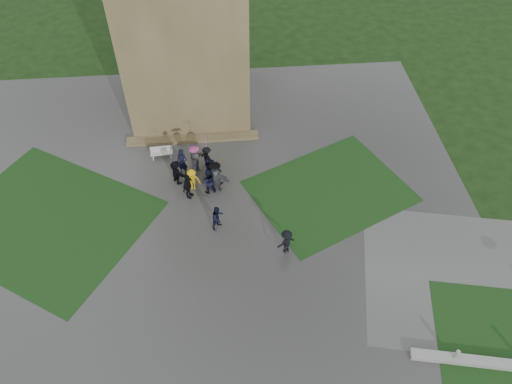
{
  "coord_description": "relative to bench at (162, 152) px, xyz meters",
  "views": [
    {
      "loc": [
        2.12,
        -15.75,
        22.58
      ],
      "look_at": [
        3.82,
        4.2,
        1.2
      ],
      "focal_mm": 35.0,
      "sensor_mm": 36.0,
      "label": 1
    }
  ],
  "objects": [
    {
      "name": "pedestrian_mid",
      "position": [
        3.52,
        -6.26,
        0.39
      ],
      "size": [
        0.89,
        0.88,
        1.64
      ],
      "primitive_type": "imported",
      "rotation": [
        0.0,
        0.0,
        0.76
      ],
      "color": "black",
      "rests_on": "plaza"
    },
    {
      "name": "visitor_cluster",
      "position": [
        2.44,
        -2.38,
        0.62
      ],
      "size": [
        3.98,
        3.77,
        2.54
      ],
      "color": "black",
      "rests_on": "plaza"
    },
    {
      "name": "pedestrian_near",
      "position": [
        7.2,
        -8.3,
        0.39
      ],
      "size": [
        1.2,
        0.95,
        1.65
      ],
      "primitive_type": "imported",
      "rotation": [
        0.0,
        0.0,
        3.58
      ],
      "color": "black",
      "rests_on": "plaza"
    },
    {
      "name": "bench",
      "position": [
        0.0,
        0.0,
        0.0
      ],
      "size": [
        1.47,
        0.54,
        0.84
      ],
      "rotation": [
        0.0,
        0.0,
        0.06
      ],
      "color": "beige",
      "rests_on": "plaza"
    },
    {
      "name": "lawn_inset_left",
      "position": [
        -6.49,
        -5.0,
        -0.42
      ],
      "size": [
        14.1,
        13.46,
        0.01
      ],
      "primitive_type": "cube",
      "rotation": [
        0.0,
        0.0,
        -0.56
      ],
      "color": "black",
      "rests_on": "plaza"
    },
    {
      "name": "plaza",
      "position": [
        2.01,
        -7.0,
        -0.44
      ],
      "size": [
        34.0,
        34.0,
        0.02
      ],
      "primitive_type": "cube",
      "color": "#373634",
      "rests_on": "ground"
    },
    {
      "name": "ground",
      "position": [
        2.01,
        -9.0,
        -0.45
      ],
      "size": [
        120.0,
        120.0,
        0.0
      ],
      "primitive_type": "plane",
      "color": "black"
    },
    {
      "name": "tower_plinth",
      "position": [
        2.01,
        1.6,
        -0.32
      ],
      "size": [
        9.0,
        0.8,
        0.22
      ],
      "primitive_type": "cube",
      "color": "brown",
      "rests_on": "plaza"
    },
    {
      "name": "lawn_inset_right",
      "position": [
        10.51,
        -4.0,
        -0.42
      ],
      "size": [
        11.12,
        10.15,
        0.01
      ],
      "primitive_type": "cube",
      "rotation": [
        0.0,
        0.0,
        0.44
      ],
      "color": "black",
      "rests_on": "plaza"
    }
  ]
}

